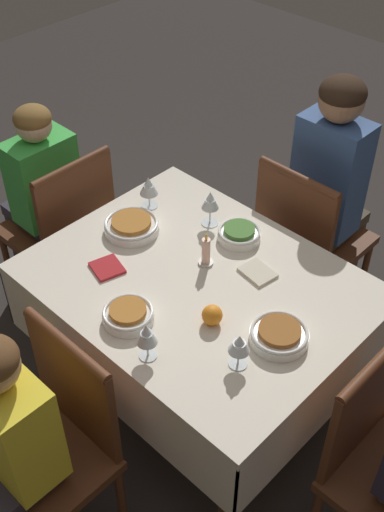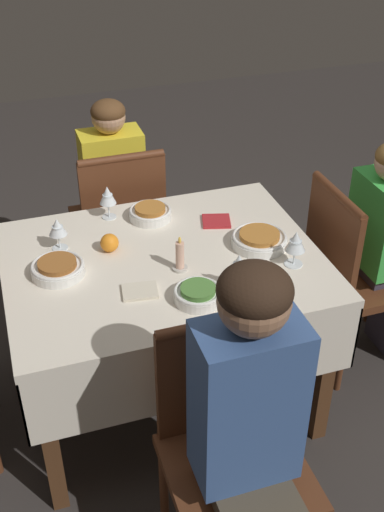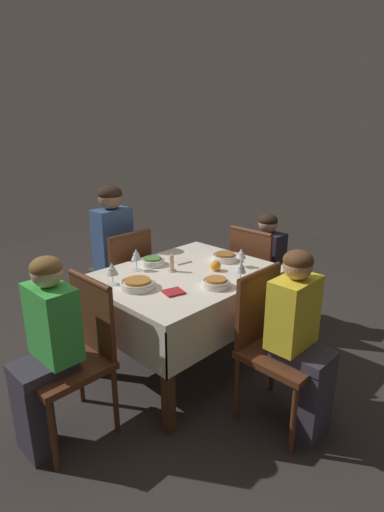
% 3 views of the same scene
% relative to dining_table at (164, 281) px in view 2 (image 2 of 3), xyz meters
% --- Properties ---
extents(ground_plane, '(8.00, 8.00, 0.00)m').
position_rel_dining_table_xyz_m(ground_plane, '(0.00, 0.00, -0.64)').
color(ground_plane, '#332D2B').
extents(dining_table, '(1.22, 0.95, 0.75)m').
position_rel_dining_table_xyz_m(dining_table, '(0.00, 0.00, 0.00)').
color(dining_table, silver).
rests_on(dining_table, ground_plane).
extents(chair_north, '(0.44, 0.44, 0.92)m').
position_rel_dining_table_xyz_m(chair_north, '(-0.01, 0.73, -0.13)').
color(chair_north, '#562D19').
rests_on(chair_north, ground_plane).
extents(chair_west, '(0.44, 0.44, 0.92)m').
position_rel_dining_table_xyz_m(chair_west, '(-0.87, 0.01, -0.13)').
color(chair_west, '#562D19').
rests_on(chair_west, ground_plane).
extents(chair_south, '(0.44, 0.44, 0.92)m').
position_rel_dining_table_xyz_m(chair_south, '(0.02, -0.73, -0.13)').
color(chair_south, '#562D19').
rests_on(chair_south, ground_plane).
extents(person_adult_denim, '(0.30, 0.34, 1.26)m').
position_rel_dining_table_xyz_m(person_adult_denim, '(-0.01, 0.89, 0.07)').
color(person_adult_denim, '#4C4233').
rests_on(person_adult_denim, ground_plane).
extents(person_child_yellow, '(0.30, 0.33, 1.09)m').
position_rel_dining_table_xyz_m(person_child_yellow, '(0.02, -0.90, -0.04)').
color(person_child_yellow, '#383342').
rests_on(person_child_yellow, ground_plane).
extents(bowl_north, '(0.17, 0.17, 0.06)m').
position_rel_dining_table_xyz_m(bowl_north, '(-0.05, 0.29, 0.13)').
color(bowl_north, white).
rests_on(bowl_north, dining_table).
extents(wine_glass_north, '(0.07, 0.07, 0.16)m').
position_rel_dining_table_xyz_m(wine_glass_north, '(-0.20, 0.28, 0.22)').
color(wine_glass_north, white).
rests_on(wine_glass_north, dining_table).
extents(bowl_east, '(0.20, 0.20, 0.06)m').
position_rel_dining_table_xyz_m(bowl_east, '(0.40, -0.03, 0.13)').
color(bowl_east, white).
rests_on(bowl_east, dining_table).
extents(wine_glass_east, '(0.07, 0.07, 0.14)m').
position_rel_dining_table_xyz_m(wine_glass_east, '(0.37, -0.20, 0.20)').
color(wine_glass_east, white).
rests_on(wine_glass_east, dining_table).
extents(bowl_west, '(0.22, 0.22, 0.06)m').
position_rel_dining_table_xyz_m(bowl_west, '(-0.39, 0.02, 0.13)').
color(bowl_west, white).
rests_on(bowl_west, dining_table).
extents(wine_glass_west, '(0.08, 0.08, 0.15)m').
position_rel_dining_table_xyz_m(wine_glass_west, '(-0.46, 0.19, 0.21)').
color(wine_glass_west, white).
rests_on(wine_glass_west, dining_table).
extents(bowl_south, '(0.18, 0.18, 0.06)m').
position_rel_dining_table_xyz_m(bowl_south, '(-0.04, -0.31, 0.13)').
color(bowl_south, white).
rests_on(bowl_south, dining_table).
extents(wine_glass_south, '(0.07, 0.07, 0.15)m').
position_rel_dining_table_xyz_m(wine_glass_south, '(0.13, -0.38, 0.21)').
color(wine_glass_south, white).
rests_on(wine_glass_south, dining_table).
extents(candle_centerpiece, '(0.06, 0.06, 0.15)m').
position_rel_dining_table_xyz_m(candle_centerpiece, '(-0.04, 0.09, 0.16)').
color(candle_centerpiece, beige).
rests_on(candle_centerpiece, dining_table).
extents(orange_fruit, '(0.07, 0.07, 0.07)m').
position_rel_dining_table_xyz_m(orange_fruit, '(0.18, -0.12, 0.14)').
color(orange_fruit, orange).
rests_on(orange_fruit, dining_table).
extents(napkin_red_folded, '(0.14, 0.13, 0.01)m').
position_rel_dining_table_xyz_m(napkin_red_folded, '(-0.29, -0.19, 0.11)').
color(napkin_red_folded, '#AD2328').
rests_on(napkin_red_folded, dining_table).
extents(napkin_spare_side, '(0.14, 0.12, 0.01)m').
position_rel_dining_table_xyz_m(napkin_spare_side, '(0.14, 0.18, 0.11)').
color(napkin_spare_side, beige).
rests_on(napkin_spare_side, dining_table).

